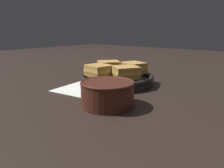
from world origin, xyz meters
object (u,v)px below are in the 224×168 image
(soup_bowl, at_px, (108,92))
(sandwich_far_right, at_px, (109,66))
(sandwich_near_left, at_px, (99,70))
(spoon, at_px, (91,90))
(sandwich_far_left, at_px, (133,68))
(skillet, at_px, (117,79))
(sandwich_near_right, at_px, (126,72))

(soup_bowl, height_order, sandwich_far_right, sandwich_far_right)
(sandwich_near_left, bearing_deg, spoon, -67.60)
(sandwich_far_left, distance_m, sandwich_far_right, 0.11)
(skillet, distance_m, sandwich_far_left, 0.09)
(sandwich_near_left, bearing_deg, skillet, 65.63)
(skillet, height_order, sandwich_near_right, sandwich_near_right)
(soup_bowl, height_order, sandwich_near_left, sandwich_near_left)
(spoon, relative_size, sandwich_far_right, 1.12)
(sandwich_far_right, bearing_deg, sandwich_near_right, -25.69)
(sandwich_near_right, bearing_deg, sandwich_near_left, -160.69)
(soup_bowl, distance_m, sandwich_near_left, 0.25)
(sandwich_far_left, bearing_deg, spoon, -99.01)
(spoon, height_order, sandwich_far_right, sandwich_far_right)
(spoon, relative_size, skillet, 0.36)
(soup_bowl, distance_m, sandwich_far_right, 0.35)
(soup_bowl, relative_size, sandwich_near_left, 1.48)
(spoon, height_order, sandwich_near_left, sandwich_near_left)
(skillet, height_order, sandwich_far_left, sandwich_far_left)
(spoon, relative_size, sandwich_near_right, 1.13)
(sandwich_far_right, bearing_deg, sandwich_near_left, -70.69)
(soup_bowl, xyz_separation_m, sandwich_far_left, (-0.11, 0.31, 0.02))
(sandwich_near_left, xyz_separation_m, sandwich_far_right, (-0.04, 0.11, 0.00))
(sandwich_near_left, xyz_separation_m, sandwich_far_left, (0.07, 0.14, 0.00))
(sandwich_far_right, bearing_deg, soup_bowl, -50.68)
(sandwich_near_left, height_order, sandwich_far_left, same)
(sandwich_far_right, bearing_deg, skillet, -24.90)
(sandwich_far_left, bearing_deg, soup_bowl, -69.72)
(spoon, xyz_separation_m, sandwich_far_right, (-0.07, 0.19, 0.06))
(skillet, distance_m, sandwich_far_right, 0.09)
(sandwich_near_left, distance_m, sandwich_far_left, 0.16)
(spoon, xyz_separation_m, skillet, (-0.00, 0.16, 0.01))
(spoon, height_order, skillet, skillet)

